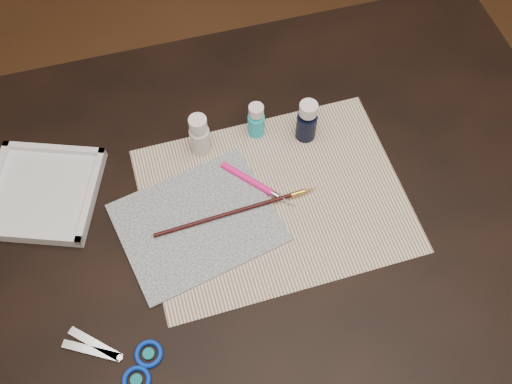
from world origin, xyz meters
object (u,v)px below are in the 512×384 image
object	(u,v)px
scissors	(109,358)
paint_bottle_navy	(307,121)
canvas	(198,222)
paint_bottle_cyan	(256,120)
paper	(274,199)
palette_tray	(42,192)
paint_bottle_white	(200,135)

from	to	relation	value
scissors	paint_bottle_navy	bearing A→B (deg)	-113.53
canvas	paint_bottle_cyan	world-z (taller)	paint_bottle_cyan
paper	palette_tray	world-z (taller)	palette_tray
paint_bottle_white	scissors	world-z (taller)	paint_bottle_white
canvas	paint_bottle_cyan	distance (m)	0.23
paper	paint_bottle_white	size ratio (longest dim) A/B	5.04
paper	canvas	distance (m)	0.15
paint_bottle_white	paint_bottle_navy	world-z (taller)	paint_bottle_navy
paint_bottle_navy	canvas	bearing A→B (deg)	-151.66
paint_bottle_cyan	palette_tray	size ratio (longest dim) A/B	0.41
paper	scissors	world-z (taller)	scissors
paint_bottle_white	scissors	size ratio (longest dim) A/B	0.53
paper	paint_bottle_navy	size ratio (longest dim) A/B	4.96
paint_bottle_cyan	scissors	size ratio (longest dim) A/B	0.45
palette_tray	paint_bottle_cyan	bearing A→B (deg)	4.47
canvas	paint_bottle_cyan	bearing A→B (deg)	46.85
scissors	canvas	bearing A→B (deg)	-104.25
paper	paint_bottle_cyan	distance (m)	0.16
paint_bottle_white	paint_bottle_cyan	size ratio (longest dim) A/B	1.17
paper	scissors	xyz separation A→B (m)	(-0.34, -0.21, 0.00)
palette_tray	canvas	bearing A→B (deg)	-26.93
paper	canvas	xyz separation A→B (m)	(-0.15, -0.01, 0.00)
paint_bottle_white	paint_bottle_navy	xyz separation A→B (m)	(0.21, -0.02, 0.00)
paint_bottle_cyan	scissors	distance (m)	0.51
paint_bottle_cyan	palette_tray	distance (m)	0.43
scissors	palette_tray	size ratio (longest dim) A/B	0.91
paint_bottle_white	scissors	xyz separation A→B (m)	(-0.23, -0.36, -0.04)
paper	scissors	distance (m)	0.40
canvas	paint_bottle_navy	size ratio (longest dim) A/B	2.84
canvas	paint_bottle_navy	distance (m)	0.29
paint_bottle_navy	palette_tray	xyz separation A→B (m)	(-0.52, 0.00, -0.04)
paper	canvas	world-z (taller)	canvas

